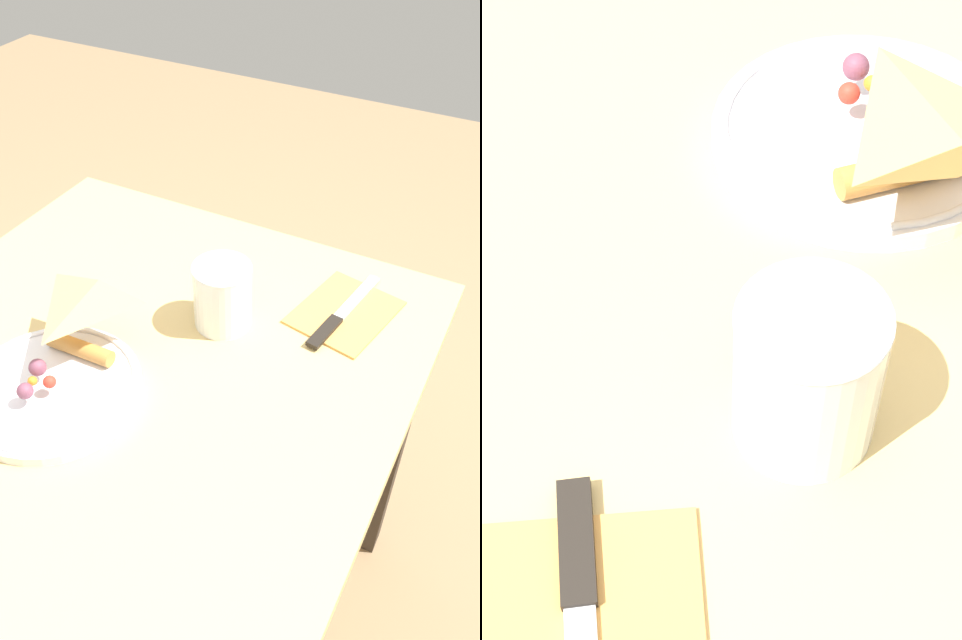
{
  "view_description": "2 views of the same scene",
  "coord_description": "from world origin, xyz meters",
  "views": [
    {
      "loc": [
        -0.37,
        -0.43,
        1.41
      ],
      "look_at": [
        0.24,
        -0.11,
        0.8
      ],
      "focal_mm": 35.0,
      "sensor_mm": 36.0,
      "label": 1
    },
    {
      "loc": [
        0.55,
        -0.22,
        1.28
      ],
      "look_at": [
        0.18,
        -0.11,
        0.8
      ],
      "focal_mm": 55.0,
      "sensor_mm": 36.0,
      "label": 2
    }
  ],
  "objects": [
    {
      "name": "butter_knife",
      "position": [
        0.34,
        -0.23,
        0.78
      ],
      "size": [
        0.21,
        0.05,
        0.01
      ],
      "rotation": [
        0.0,
        0.0,
        -0.15
      ],
      "color": "black",
      "rests_on": "napkin_folded"
    },
    {
      "name": "plate_pizza",
      "position": [
        0.01,
        0.05,
        0.79
      ],
      "size": [
        0.24,
        0.24,
        0.05
      ],
      "color": "white",
      "rests_on": "dining_table"
    },
    {
      "name": "dining_table",
      "position": [
        0.0,
        0.0,
        0.65
      ],
      "size": [
        1.02,
        0.77,
        0.77
      ],
      "color": "#DBB770",
      "rests_on": "ground_plane"
    },
    {
      "name": "ground_plane",
      "position": [
        0.0,
        0.0,
        0.0
      ],
      "size": [
        6.0,
        6.0,
        0.0
      ],
      "primitive_type": "plane",
      "color": "#997A56"
    },
    {
      "name": "milk_glass",
      "position": [
        0.25,
        -0.08,
        0.82
      ],
      "size": [
        0.09,
        0.09,
        0.1
      ],
      "color": "white",
      "rests_on": "dining_table"
    }
  ]
}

